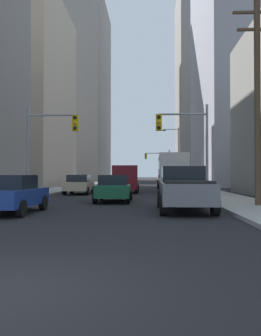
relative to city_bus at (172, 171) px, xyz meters
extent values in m
cube|color=#9E9E99|center=(-11.09, 18.31, -1.85)|extent=(3.14, 160.00, 0.15)
cube|color=#9E9E99|center=(2.41, 18.31, -1.85)|extent=(3.14, 160.00, 0.15)
cube|color=silver|center=(0.00, -0.01, 0.02)|extent=(2.68, 11.54, 2.90)
cube|color=black|center=(-1.26, -0.01, 0.54)|extent=(0.19, 10.58, 0.80)
cube|color=red|center=(-1.26, -0.01, -0.56)|extent=(0.18, 10.58, 0.28)
cylinder|color=black|center=(-1.17, 4.02, -1.43)|extent=(0.32, 1.00, 1.00)
cylinder|color=black|center=(1.18, 4.02, -1.43)|extent=(0.32, 1.00, 1.00)
cylinder|color=black|center=(-1.17, -3.23, -1.43)|extent=(0.32, 1.00, 1.00)
cylinder|color=black|center=(1.18, -3.23, -1.43)|extent=(0.32, 1.00, 1.00)
cube|color=slate|center=(-0.76, -20.84, -1.13)|extent=(2.05, 5.42, 0.80)
cube|color=black|center=(-0.76, -19.86, -0.38)|extent=(1.82, 1.82, 0.70)
cube|color=black|center=(-0.76, -22.19, -0.68)|extent=(1.78, 2.39, 0.10)
cylinder|color=black|center=(-1.72, -19.11, -1.53)|extent=(0.28, 0.80, 0.80)
cylinder|color=black|center=(0.20, -19.11, -1.53)|extent=(0.28, 0.80, 0.80)
cylinder|color=black|center=(-1.72, -22.56, -1.53)|extent=(0.28, 0.80, 0.80)
cylinder|color=black|center=(0.20, -22.56, -1.53)|extent=(0.28, 0.80, 0.80)
cube|color=maroon|center=(-4.21, -5.46, -0.62)|extent=(2.17, 5.26, 1.90)
cube|color=black|center=(-4.21, -2.85, -0.20)|extent=(1.76, 0.08, 0.60)
cylinder|color=black|center=(-5.17, -3.79, -1.57)|extent=(0.24, 0.72, 0.72)
cylinder|color=black|center=(-3.25, -3.79, -1.57)|extent=(0.24, 0.72, 0.72)
cylinder|color=black|center=(-5.17, -7.12, -1.57)|extent=(0.24, 0.72, 0.72)
cylinder|color=black|center=(-3.25, -7.12, -1.57)|extent=(0.24, 0.72, 0.72)
cube|color=navy|center=(-7.68, -22.07, -1.28)|extent=(1.83, 4.21, 0.65)
cube|color=black|center=(-7.68, -22.22, -0.68)|extent=(1.60, 1.91, 0.55)
cylinder|color=black|center=(-8.55, -20.73, -1.61)|extent=(0.22, 0.64, 0.64)
cylinder|color=black|center=(-6.82, -20.73, -1.61)|extent=(0.22, 0.64, 0.64)
cylinder|color=black|center=(-6.82, -23.42, -1.61)|extent=(0.22, 0.64, 0.64)
cube|color=#195938|center=(-4.22, -15.86, -1.28)|extent=(1.93, 4.25, 0.65)
cube|color=black|center=(-4.22, -16.01, -0.68)|extent=(1.64, 1.95, 0.55)
cylinder|color=black|center=(-5.08, -14.52, -1.61)|extent=(0.22, 0.64, 0.64)
cylinder|color=black|center=(-3.35, -14.52, -1.61)|extent=(0.22, 0.64, 0.64)
cylinder|color=black|center=(-5.08, -17.21, -1.61)|extent=(0.22, 0.64, 0.64)
cylinder|color=black|center=(-3.35, -17.21, -1.61)|extent=(0.22, 0.64, 0.64)
cube|color=#C6B793|center=(-7.71, -7.90, -1.28)|extent=(1.82, 4.21, 0.65)
cube|color=black|center=(-7.71, -8.05, -0.68)|extent=(1.59, 1.91, 0.55)
cylinder|color=black|center=(-8.58, -6.56, -1.61)|extent=(0.22, 0.64, 0.64)
cylinder|color=black|center=(-6.85, -6.56, -1.61)|extent=(0.22, 0.64, 0.64)
cylinder|color=black|center=(-8.58, -9.25, -1.61)|extent=(0.22, 0.64, 0.64)
cylinder|color=black|center=(-6.85, -9.25, -1.61)|extent=(0.22, 0.64, 0.64)
cylinder|color=gray|center=(-10.12, -12.91, 1.07)|extent=(0.18, 0.18, 6.00)
cylinder|color=gray|center=(-8.56, -12.91, 3.47)|extent=(3.11, 0.12, 0.12)
cube|color=gold|center=(-7.01, -12.91, 2.95)|extent=(0.38, 0.30, 1.05)
sphere|color=black|center=(-7.01, -13.08, 3.29)|extent=(0.24, 0.24, 0.24)
sphere|color=#F9A514|center=(-7.01, -13.08, 2.95)|extent=(0.24, 0.24, 0.24)
sphere|color=black|center=(-7.01, -13.08, 2.61)|extent=(0.24, 0.24, 0.24)
cylinder|color=gray|center=(1.44, -12.91, 1.07)|extent=(0.18, 0.18, 6.00)
cylinder|color=gray|center=(-0.09, -12.91, 3.47)|extent=(3.06, 0.12, 0.12)
cube|color=gold|center=(-1.62, -12.91, 2.95)|extent=(0.38, 0.30, 1.05)
sphere|color=black|center=(-1.62, -13.08, 3.29)|extent=(0.24, 0.24, 0.24)
sphere|color=#F9A514|center=(-1.62, -13.08, 2.95)|extent=(0.24, 0.24, 0.24)
sphere|color=black|center=(-1.62, -13.08, 2.61)|extent=(0.24, 0.24, 0.24)
cylinder|color=gray|center=(1.44, 29.90, 1.07)|extent=(0.18, 0.18, 6.00)
cylinder|color=gray|center=(-0.68, 29.90, 3.47)|extent=(4.24, 0.12, 0.12)
cube|color=gold|center=(-2.80, 29.90, 2.95)|extent=(0.38, 0.30, 1.05)
sphere|color=black|center=(-2.80, 29.73, 3.29)|extent=(0.24, 0.24, 0.24)
sphere|color=black|center=(-2.80, 29.73, 2.95)|extent=(0.24, 0.24, 0.24)
sphere|color=#19D833|center=(-2.80, 29.73, 2.61)|extent=(0.24, 0.24, 0.24)
cylinder|color=brown|center=(2.72, -19.34, 2.88)|extent=(0.28, 0.28, 9.63)
cube|color=brown|center=(2.72, -19.34, 7.10)|extent=(2.20, 0.12, 0.12)
cube|color=brown|center=(2.72, -19.34, 6.30)|extent=(1.80, 0.12, 0.12)
cylinder|color=gray|center=(1.54, 10.31, 1.82)|extent=(0.16, 0.16, 7.50)
cylinder|color=gray|center=(0.61, 10.31, 5.37)|extent=(1.85, 0.10, 0.10)
ellipsoid|color=#4C4C51|center=(-0.31, 10.31, 5.27)|extent=(0.56, 0.32, 0.20)
cube|color=gray|center=(-23.01, 55.94, 20.89)|extent=(19.43, 27.13, 45.63)
cube|color=gray|center=(15.11, 60.43, 23.07)|extent=(19.36, 20.69, 50.00)
camera|label=1|loc=(-2.26, -36.30, -0.39)|focal=39.06mm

